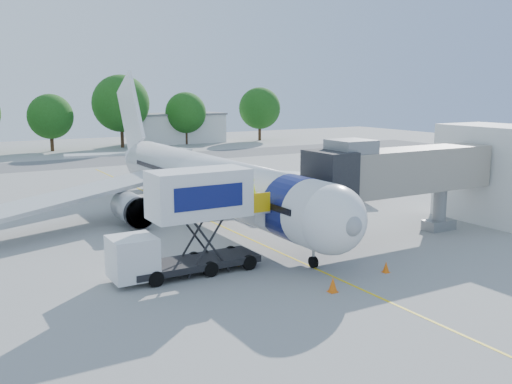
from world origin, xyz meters
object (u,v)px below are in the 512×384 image
catering_hiloader (188,223)px  aircraft (205,180)px  jet_bridge (393,173)px  ground_tug (441,273)px

catering_hiloader → aircraft: bearing=60.6°
aircraft → jet_bridge: (7.99, -11.12, 1.39)m
catering_hiloader → jet_bridge: bearing=0.0°
ground_tug → aircraft: bearing=79.5°
aircraft → ground_tug: bearing=-80.5°
jet_bridge → catering_hiloader: bearing=-180.0°
aircraft → catering_hiloader: 12.77m
aircraft → jet_bridge: bearing=-54.3°
catering_hiloader → ground_tug: size_ratio=1.96×
aircraft → catering_hiloader: size_ratio=4.44×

